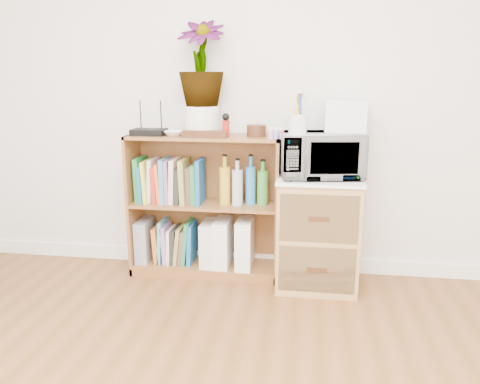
# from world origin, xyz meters

# --- Properties ---
(skirting_board) EXTENTS (4.00, 0.02, 0.10)m
(skirting_board) POSITION_xyz_m (0.00, 2.24, 0.05)
(skirting_board) COLOR white
(skirting_board) RESTS_ON ground
(bookshelf) EXTENTS (1.00, 0.30, 0.95)m
(bookshelf) POSITION_xyz_m (-0.35, 2.10, 0.47)
(bookshelf) COLOR brown
(bookshelf) RESTS_ON ground
(wicker_unit) EXTENTS (0.50, 0.45, 0.70)m
(wicker_unit) POSITION_xyz_m (0.40, 2.02, 0.35)
(wicker_unit) COLOR #9E7542
(wicker_unit) RESTS_ON ground
(microwave) EXTENTS (0.54, 0.41, 0.27)m
(microwave) POSITION_xyz_m (0.40, 2.02, 0.86)
(microwave) COLOR silver
(microwave) RESTS_ON wicker_unit
(pen_cup) EXTENTS (0.11, 0.11, 0.12)m
(pen_cup) POSITION_xyz_m (0.26, 1.92, 1.05)
(pen_cup) COLOR silver
(pen_cup) RESTS_ON microwave
(small_appliance) EXTENTS (0.24, 0.20, 0.19)m
(small_appliance) POSITION_xyz_m (0.54, 2.09, 1.09)
(small_appliance) COLOR silver
(small_appliance) RESTS_ON microwave
(router) EXTENTS (0.22, 0.15, 0.04)m
(router) POSITION_xyz_m (-0.71, 2.08, 0.97)
(router) COLOR black
(router) RESTS_ON bookshelf
(white_bowl) EXTENTS (0.13, 0.13, 0.03)m
(white_bowl) POSITION_xyz_m (-0.53, 2.07, 0.97)
(white_bowl) COLOR silver
(white_bowl) RESTS_ON bookshelf
(plant_pot) EXTENTS (0.22, 0.22, 0.19)m
(plant_pot) POSITION_xyz_m (-0.36, 2.12, 1.04)
(plant_pot) COLOR white
(plant_pot) RESTS_ON bookshelf
(potted_plant) EXTENTS (0.30, 0.30, 0.53)m
(potted_plant) POSITION_xyz_m (-0.36, 2.12, 1.40)
(potted_plant) COLOR #417A30
(potted_plant) RESTS_ON plant_pot
(trinket_box) EXTENTS (0.28, 0.07, 0.04)m
(trinket_box) POSITION_xyz_m (-0.32, 2.00, 0.97)
(trinket_box) COLOR #371F0F
(trinket_box) RESTS_ON bookshelf
(kokeshi_doll) EXTENTS (0.05, 0.05, 0.10)m
(kokeshi_doll) POSITION_xyz_m (-0.20, 2.06, 1.00)
(kokeshi_doll) COLOR #A21B13
(kokeshi_doll) RESTS_ON bookshelf
(wooden_bowl) EXTENTS (0.12, 0.12, 0.07)m
(wooden_bowl) POSITION_xyz_m (-0.01, 2.11, 0.99)
(wooden_bowl) COLOR #331E0E
(wooden_bowl) RESTS_ON bookshelf
(paint_jars) EXTENTS (0.11, 0.04, 0.06)m
(paint_jars) POSITION_xyz_m (0.13, 2.01, 0.98)
(paint_jars) COLOR pink
(paint_jars) RESTS_ON bookshelf
(file_box) EXTENTS (0.09, 0.23, 0.29)m
(file_box) POSITION_xyz_m (-0.78, 2.10, 0.21)
(file_box) COLOR gray
(file_box) RESTS_ON bookshelf
(magazine_holder_left) EXTENTS (0.09, 0.24, 0.30)m
(magazine_holder_left) POSITION_xyz_m (-0.32, 2.09, 0.22)
(magazine_holder_left) COLOR silver
(magazine_holder_left) RESTS_ON bookshelf
(magazine_holder_mid) EXTENTS (0.10, 0.26, 0.32)m
(magazine_holder_mid) POSITION_xyz_m (-0.23, 2.09, 0.23)
(magazine_holder_mid) COLOR white
(magazine_holder_mid) RESTS_ON bookshelf
(magazine_holder_right) EXTENTS (0.10, 0.26, 0.33)m
(magazine_holder_right) POSITION_xyz_m (-0.08, 2.09, 0.23)
(magazine_holder_right) COLOR white
(magazine_holder_right) RESTS_ON bookshelf
(cookbooks) EXTENTS (0.45, 0.20, 0.30)m
(cookbooks) POSITION_xyz_m (-0.59, 2.10, 0.64)
(cookbooks) COLOR #228239
(cookbooks) RESTS_ON bookshelf
(liquor_bottles) EXTENTS (0.40, 0.07, 0.32)m
(liquor_bottles) POSITION_xyz_m (-0.05, 2.10, 0.65)
(liquor_bottles) COLOR gold
(liquor_bottles) RESTS_ON bookshelf
(lower_books) EXTENTS (0.28, 0.19, 0.30)m
(lower_books) POSITION_xyz_m (-0.56, 2.10, 0.20)
(lower_books) COLOR #BB6621
(lower_books) RESTS_ON bookshelf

